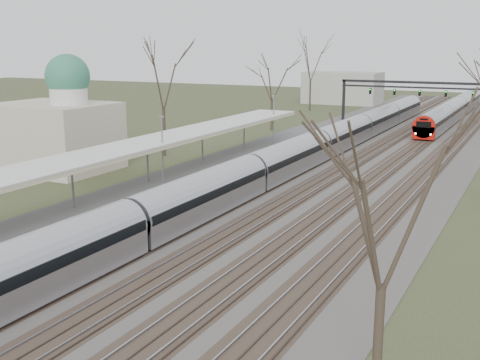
{
  "coord_description": "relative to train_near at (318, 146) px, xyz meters",
  "views": [
    {
      "loc": [
        16.84,
        -1.85,
        11.04
      ],
      "look_at": [
        -1.32,
        33.92,
        2.0
      ],
      "focal_mm": 45.0,
      "sensor_mm": 36.0,
      "label": 1
    }
  ],
  "objects": [
    {
      "name": "platform",
      "position": [
        -6.55,
        -15.35,
        -0.98
      ],
      "size": [
        3.5,
        69.0,
        1.0
      ],
      "primitive_type": "cube",
      "color": "#9E9B93",
      "rests_on": "ground"
    },
    {
      "name": "canopy",
      "position": [
        -6.55,
        -19.87,
        2.45
      ],
      "size": [
        4.1,
        50.0,
        3.11
      ],
      "color": "slate",
      "rests_on": "platform"
    },
    {
      "name": "tree_west_far",
      "position": [
        -14.5,
        -4.85,
        6.54
      ],
      "size": [
        5.5,
        5.5,
        11.33
      ],
      "color": "#2D231C",
      "rests_on": "ground"
    },
    {
      "name": "signal_gantry",
      "position": [
        2.79,
        32.14,
        3.43
      ],
      "size": [
        21.0,
        0.59,
        6.08
      ],
      "color": "black",
      "rests_on": "ground"
    },
    {
      "name": "train_near",
      "position": [
        0.0,
        0.0,
        0.0
      ],
      "size": [
        2.62,
        90.21,
        3.05
      ],
      "color": "#ACAEB7",
      "rests_on": "ground"
    },
    {
      "name": "tree_east_near",
      "position": [
        15.5,
        -37.85,
        5.08
      ],
      "size": [
        4.5,
        4.5,
        9.27
      ],
      "color": "#2D231C",
      "rests_on": "ground"
    },
    {
      "name": "track_bed",
      "position": [
        2.76,
        2.15,
        -1.42
      ],
      "size": [
        24.0,
        160.0,
        0.22
      ],
      "color": "#474442",
      "rests_on": "ground"
    },
    {
      "name": "train_far",
      "position": [
        7.0,
        53.87,
        0.0
      ],
      "size": [
        2.62,
        75.21,
        3.05
      ],
      "color": "#ACAEB7",
      "rests_on": "ground"
    },
    {
      "name": "dome_building",
      "position": [
        -19.21,
        -14.85,
        2.24
      ],
      "size": [
        10.0,
        8.0,
        10.3
      ],
      "color": "beige",
      "rests_on": "ground"
    }
  ]
}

